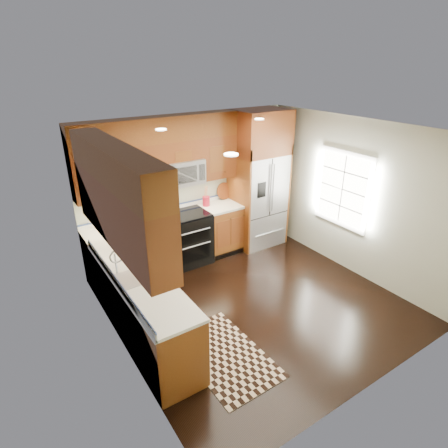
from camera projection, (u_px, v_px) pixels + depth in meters
ground at (254, 302)px, 5.75m from camera, size 4.00×4.00×0.00m
wall_back at (189, 187)px, 6.74m from camera, size 4.00×0.02×2.60m
wall_left at (117, 265)px, 4.21m from camera, size 0.02×4.00×2.60m
wall_right at (352, 198)px, 6.21m from camera, size 0.02×4.00×2.60m
window at (343, 189)px, 6.31m from camera, size 0.04×1.10×1.30m
base_cabinets at (154, 274)px, 5.63m from camera, size 2.85×3.00×0.90m
countertop at (157, 241)px, 5.60m from camera, size 2.86×3.01×0.04m
upper_cabinets at (145, 169)px, 5.17m from camera, size 2.85×3.00×1.15m
range at (187, 238)px, 6.70m from camera, size 0.76×0.67×0.95m
microwave at (181, 172)px, 6.31m from camera, size 0.76×0.40×0.42m
refrigerator at (259, 180)px, 7.11m from camera, size 0.98×0.75×2.60m
sink_faucet at (135, 273)px, 4.64m from camera, size 0.54×0.44×0.37m
rug at (224, 355)px, 4.72m from camera, size 0.90×1.47×0.01m
knife_block at (133, 217)px, 6.09m from camera, size 0.15×0.17×0.29m
utensil_crock at (206, 199)px, 6.82m from camera, size 0.14×0.14×0.38m
cutting_board at (224, 198)px, 7.20m from camera, size 0.35×0.35×0.02m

